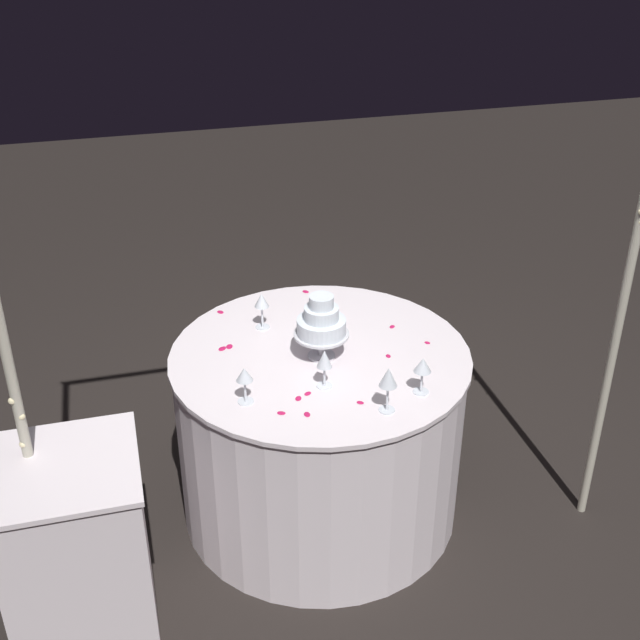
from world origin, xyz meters
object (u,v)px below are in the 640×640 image
object	(u,v)px
tiered_cake	(321,323)
side_table	(78,550)
main_table	(320,433)
wine_glass_4	(244,377)
wine_glass_1	(423,367)
decorative_arch	(347,193)
wine_glass_3	(388,379)
wine_glass_2	(262,302)
wine_glass_0	(324,361)

from	to	relation	value
tiered_cake	side_table	bearing A→B (deg)	21.84
main_table	wine_glass_4	bearing A→B (deg)	36.04
main_table	wine_glass_1	distance (m)	0.69
decorative_arch	wine_glass_4	size ratio (longest dim) A/B	16.71
decorative_arch	wine_glass_1	xyz separation A→B (m)	(-0.29, 0.03, -0.69)
wine_glass_1	wine_glass_3	size ratio (longest dim) A/B	0.82
wine_glass_2	wine_glass_3	bearing A→B (deg)	113.78
wine_glass_3	wine_glass_4	distance (m)	0.52
wine_glass_4	side_table	bearing A→B (deg)	14.48
decorative_arch	tiered_cake	bearing A→B (deg)	-90.23
main_table	side_table	distance (m)	1.09
wine_glass_0	wine_glass_4	distance (m)	0.31
tiered_cake	wine_glass_1	world-z (taller)	tiered_cake
decorative_arch	wine_glass_3	bearing A→B (deg)	141.69
side_table	wine_glass_2	xyz separation A→B (m)	(-0.83, -0.69, 0.53)
wine_glass_2	main_table	bearing A→B (deg)	123.83
wine_glass_0	side_table	bearing A→B (deg)	11.39
tiered_cake	wine_glass_4	distance (m)	0.42
wine_glass_0	wine_glass_4	size ratio (longest dim) A/B	1.08
tiered_cake	wine_glass_0	distance (m)	0.22
wine_glass_0	tiered_cake	bearing A→B (deg)	-102.04
side_table	tiered_cake	xyz separation A→B (m)	(-1.01, -0.40, 0.56)
side_table	wine_glass_3	distance (m)	1.26
main_table	wine_glass_4	world-z (taller)	wine_glass_4
decorative_arch	side_table	xyz separation A→B (m)	(1.01, 0.09, -1.21)
decorative_arch	wine_glass_4	world-z (taller)	decorative_arch
wine_glass_1	side_table	bearing A→B (deg)	2.73
decorative_arch	wine_glass_1	size ratio (longest dim) A/B	16.47
wine_glass_2	wine_glass_3	size ratio (longest dim) A/B	0.89
side_table	wine_glass_0	distance (m)	1.11
decorative_arch	wine_glass_4	bearing A→B (deg)	-12.91
wine_glass_1	wine_glass_4	xyz separation A→B (m)	(0.64, -0.11, -0.00)
side_table	wine_glass_1	distance (m)	1.40
wine_glass_1	wine_glass_0	bearing A→B (deg)	-21.27
wine_glass_0	wine_glass_4	bearing A→B (deg)	4.55
side_table	wine_glass_0	world-z (taller)	wine_glass_0
wine_glass_2	wine_glass_4	xyz separation A→B (m)	(0.17, 0.53, -0.01)
tiered_cake	wine_glass_3	world-z (taller)	tiered_cake
main_table	wine_glass_2	size ratio (longest dim) A/B	7.60
decorative_arch	wine_glass_3	xyz separation A→B (m)	(-0.13, 0.11, -0.67)
tiered_cake	wine_glass_1	bearing A→B (deg)	130.71
decorative_arch	side_table	bearing A→B (deg)	5.08
wine_glass_1	wine_glass_2	world-z (taller)	wine_glass_2
side_table	tiered_cake	distance (m)	1.22
decorative_arch	tiered_cake	size ratio (longest dim) A/B	8.96
tiered_cake	wine_glass_3	size ratio (longest dim) A/B	1.51
side_table	wine_glass_3	xyz separation A→B (m)	(-1.14, 0.02, 0.55)
wine_glass_1	wine_glass_2	bearing A→B (deg)	-53.12
decorative_arch	wine_glass_4	xyz separation A→B (m)	(0.35, -0.08, -0.70)
tiered_cake	wine_glass_4	bearing A→B (deg)	33.71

